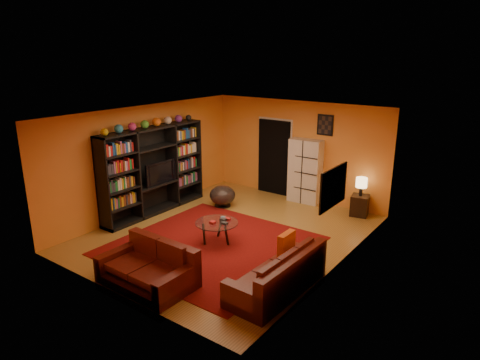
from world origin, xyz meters
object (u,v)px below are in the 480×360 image
Objects in this scene: loveseat at (151,267)px; coffee_table at (217,224)px; bowl_chair at (222,195)px; tv at (158,172)px; side_table at (360,205)px; entertainment_unit at (154,171)px; table_lamp at (362,183)px; sofa at (281,276)px; storage_cabinet at (305,171)px.

loveseat is 1.83× the size of coffee_table.
loveseat is 2.46× the size of bowl_chair.
tv reaches higher than side_table.
tv is at bearing 44.34° from loveseat.
entertainment_unit is 4.57× the size of bowl_chair.
table_lamp reaches higher than bowl_chair.
loveseat is (2.41, -2.51, -0.71)m from tv.
loveseat is 3.24× the size of side_table.
coffee_table is (-2.05, 0.87, 0.11)m from sofa.
side_table is at bearing -17.90° from loveseat.
bowl_chair is at bearing -154.68° from table_lamp.
storage_cabinet is (-1.78, 4.18, 0.54)m from sofa.
loveseat is (-1.95, -1.04, -0.01)m from sofa.
coffee_table is at bearing -119.34° from side_table.
tv reaches higher than coffee_table.
storage_cabinet reaches higher than sofa.
table_lamp is (3.06, 1.45, 0.52)m from bowl_chair.
tv is 3.55m from loveseat.
entertainment_unit is 3.84m from storage_cabinet.
table_lamp is (1.81, 3.22, 0.41)m from coffee_table.
entertainment_unit is 1.85× the size of loveseat.
bowl_chair is (-1.35, 3.67, 0.01)m from loveseat.
entertainment_unit is at bearing -146.95° from side_table.
sofa is 2.23m from coffee_table.
tv reaches higher than bowl_chair.
storage_cabinet is at bearing -1.26° from loveseat.
coffee_table is (-0.10, 1.90, 0.12)m from loveseat.
sofa is 4.23m from bowl_chair.
storage_cabinet is 2.23m from bowl_chair.
entertainment_unit is at bearing 167.81° from coffee_table.
tv is at bearing -132.18° from bowl_chair.
sofa is 2.22× the size of coffee_table.
tv is at bearing 165.27° from coffee_table.
loveseat is at bearing -94.50° from storage_cabinet.
storage_cabinet is at bearing 176.67° from side_table.
bowl_chair is at bearing 143.16° from sofa.
tv is at bearing -136.29° from storage_cabinet.
coffee_table is 3.72m from table_lamp.
bowl_chair is 1.31× the size of side_table.
coffee_table is (2.36, -0.51, -0.65)m from entertainment_unit.
entertainment_unit reaches higher than tv.
storage_cabinet is 2.53× the size of bowl_chair.
coffee_table is 0.53× the size of storage_cabinet.
table_lamp is (4.12, 2.61, -0.18)m from tv.
loveseat is 5.40m from side_table.
table_lamp is (0.00, 0.00, 0.56)m from side_table.
entertainment_unit is 3.53m from loveseat.
entertainment_unit reaches higher than table_lamp.
tv is 3.73m from storage_cabinet.
coffee_table is 1.77× the size of side_table.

